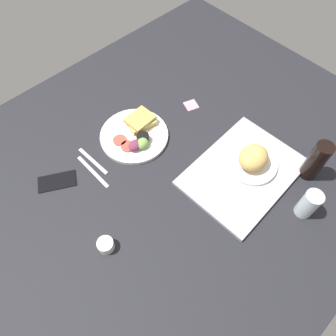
{
  "coord_description": "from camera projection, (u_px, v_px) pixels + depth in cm",
  "views": [
    {
      "loc": [
        45.02,
        48.65,
        105.44
      ],
      "look_at": [
        2.0,
        3.0,
        4.0
      ],
      "focal_mm": 33.57,
      "sensor_mm": 36.0,
      "label": 1
    }
  ],
  "objects": [
    {
      "name": "ground_plane",
      "position": [
        167.0,
        168.0,
        1.26
      ],
      "size": [
        190.0,
        150.0,
        3.0
      ],
      "primitive_type": "cube",
      "color": "black"
    },
    {
      "name": "serving_tray",
      "position": [
        243.0,
        172.0,
        1.22
      ],
      "size": [
        46.52,
        35.11,
        1.6
      ],
      "primitive_type": "cube",
      "rotation": [
        0.0,
        0.0,
        0.05
      ],
      "color": "#9EA0A3",
      "rests_on": "ground_plane"
    },
    {
      "name": "bread_plate_near",
      "position": [
        253.0,
        159.0,
        1.2
      ],
      "size": [
        19.97,
        19.97,
        9.65
      ],
      "color": "white",
      "rests_on": "serving_tray"
    },
    {
      "name": "plate_with_salad",
      "position": [
        136.0,
        134.0,
        1.31
      ],
      "size": [
        28.44,
        28.44,
        5.4
      ],
      "color": "white",
      "rests_on": "ground_plane"
    },
    {
      "name": "drinking_glass",
      "position": [
        309.0,
        204.0,
        1.09
      ],
      "size": [
        6.19,
        6.19,
        12.34
      ],
      "primitive_type": "cylinder",
      "color": "silver",
      "rests_on": "ground_plane"
    },
    {
      "name": "soda_bottle",
      "position": [
        316.0,
        161.0,
        1.15
      ],
      "size": [
        6.4,
        6.4,
        18.19
      ],
      "primitive_type": "cylinder",
      "color": "black",
      "rests_on": "ground_plane"
    },
    {
      "name": "espresso_cup",
      "position": [
        106.0,
        245.0,
        1.06
      ],
      "size": [
        5.6,
        5.6,
        4.0
      ],
      "primitive_type": "cylinder",
      "color": "silver",
      "rests_on": "ground_plane"
    },
    {
      "name": "fork",
      "position": [
        93.0,
        161.0,
        1.25
      ],
      "size": [
        2.33,
        17.05,
        0.5
      ],
      "primitive_type": "cube",
      "rotation": [
        0.0,
        0.0,
        1.63
      ],
      "color": "#B7B7BC",
      "rests_on": "ground_plane"
    },
    {
      "name": "knife",
      "position": [
        93.0,
        171.0,
        1.23
      ],
      "size": [
        1.62,
        19.01,
        0.5
      ],
      "primitive_type": "cube",
      "rotation": [
        0.0,
        0.0,
        1.58
      ],
      "color": "#B7B7BC",
      "rests_on": "ground_plane"
    },
    {
      "name": "cell_phone",
      "position": [
        57.0,
        181.0,
        1.2
      ],
      "size": [
        16.08,
        13.35,
        0.8
      ],
      "primitive_type": "cube",
      "rotation": [
        0.0,
        0.0,
        -0.51
      ],
      "color": "black",
      "rests_on": "ground_plane"
    },
    {
      "name": "sticky_note",
      "position": [
        191.0,
        105.0,
        1.42
      ],
      "size": [
        7.17,
        7.17,
        0.12
      ],
      "primitive_type": "cube",
      "rotation": [
        0.0,
        0.0,
        -0.35
      ],
      "color": "pink",
      "rests_on": "ground_plane"
    }
  ]
}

